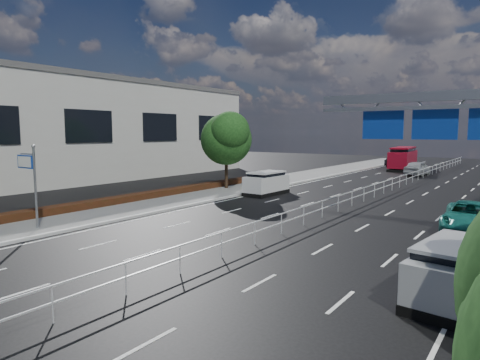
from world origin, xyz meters
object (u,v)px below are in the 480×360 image
Objects in this scene: red_bus at (403,158)px; near_car_silver at (417,168)px; parked_car_teal at (470,217)px; silver_minivan at (456,272)px; overhead_gantry at (452,118)px; near_car_dark at (396,162)px; white_minivan at (266,183)px; toilet_sign at (30,172)px.

red_bus is 8.08m from near_car_silver.
near_car_silver is 29.48m from parked_car_teal.
parked_car_teal is (-0.86, 10.34, -0.14)m from silver_minivan.
overhead_gantry is 2.32× the size of near_car_dark.
overhead_gantry reaches higher than white_minivan.
overhead_gantry is at bearing -25.44° from white_minivan.
toilet_sign is 41.70m from near_car_silver.
overhead_gantry is at bearing 29.60° from toilet_sign.
overhead_gantry is 2.31× the size of silver_minivan.
parked_car_teal is at bearing -16.87° from white_minivan.
near_car_silver is at bearing 122.65° from near_car_dark.
near_car_silver is at bearing 76.54° from toilet_sign.
silver_minivan is 0.84× the size of parked_car_teal.
red_bus is 2.07× the size of near_car_silver.
near_car_silver is 0.94× the size of parked_car_teal.
white_minivan is (3.40, 17.39, -2.04)m from toilet_sign.
overhead_gantry is 1.01× the size of red_bus.
white_minivan is at bearing 157.54° from parked_car_teal.
red_bus reaches higher than near_car_silver.
near_car_dark is (-13.55, 42.05, -4.88)m from overhead_gantry.
near_car_dark is at bearing 113.64° from silver_minivan.
red_bus is at bearing 105.06° from parked_car_teal.
white_minivan is at bearing 152.84° from overhead_gantry.
overhead_gantry reaches higher than parked_car_teal.
white_minivan is at bearing 142.72° from silver_minivan.
red_bus reaches higher than silver_minivan.
overhead_gantry is (17.69, 10.05, 2.66)m from toilet_sign.
near_car_dark is 42.23m from parked_car_teal.
parked_car_teal is at bearing 116.80° from near_car_dark.
near_car_silver is at bearing 76.48° from white_minivan.
near_car_silver is 1.11× the size of near_car_dark.
overhead_gantry is 5.43m from parked_car_teal.
parked_car_teal is at bearing -76.70° from red_bus.
toilet_sign reaches higher than near_car_silver.
white_minivan is 34.72m from near_car_dark.
silver_minivan reaches higher than near_car_silver.
toilet_sign reaches higher than silver_minivan.
silver_minivan reaches higher than parked_car_teal.
near_car_silver is at bearing -70.23° from red_bus.
silver_minivan is at bearing 113.86° from near_car_dark.
toilet_sign is 20.52m from overhead_gantry.
white_minivan is 0.97× the size of near_car_dark.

